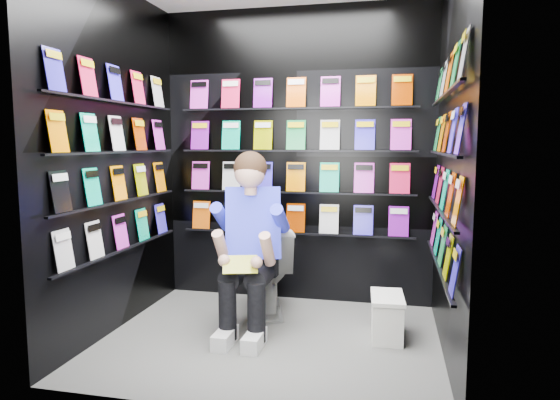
# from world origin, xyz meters

# --- Properties ---
(floor) EXTENTS (2.40, 2.40, 0.00)m
(floor) POSITION_xyz_m (0.00, 0.00, 0.00)
(floor) COLOR slate
(floor) RESTS_ON ground
(wall_back) EXTENTS (2.40, 0.04, 2.60)m
(wall_back) POSITION_xyz_m (0.00, 1.00, 1.30)
(wall_back) COLOR black
(wall_back) RESTS_ON floor
(wall_front) EXTENTS (2.40, 0.04, 2.60)m
(wall_front) POSITION_xyz_m (0.00, -1.00, 1.30)
(wall_front) COLOR black
(wall_front) RESTS_ON floor
(wall_left) EXTENTS (0.04, 2.00, 2.60)m
(wall_left) POSITION_xyz_m (-1.20, 0.00, 1.30)
(wall_left) COLOR black
(wall_left) RESTS_ON floor
(wall_right) EXTENTS (0.04, 2.00, 2.60)m
(wall_right) POSITION_xyz_m (1.20, 0.00, 1.30)
(wall_right) COLOR black
(wall_right) RESTS_ON floor
(comics_back) EXTENTS (2.10, 0.06, 1.37)m
(comics_back) POSITION_xyz_m (0.00, 0.97, 1.31)
(comics_back) COLOR #DE1D51
(comics_back) RESTS_ON wall_back
(comics_left) EXTENTS (0.06, 1.70, 1.37)m
(comics_left) POSITION_xyz_m (-1.17, 0.00, 1.31)
(comics_left) COLOR #DE1D51
(comics_left) RESTS_ON wall_left
(comics_right) EXTENTS (0.06, 1.70, 1.37)m
(comics_right) POSITION_xyz_m (1.17, 0.00, 1.31)
(comics_right) COLOR #DE1D51
(comics_right) RESTS_ON wall_right
(toilet) EXTENTS (0.62, 0.84, 0.73)m
(toilet) POSITION_xyz_m (-0.18, 0.60, 0.37)
(toilet) COLOR silver
(toilet) RESTS_ON floor
(longbox) EXTENTS (0.24, 0.40, 0.29)m
(longbox) POSITION_xyz_m (0.82, 0.22, 0.15)
(longbox) COLOR white
(longbox) RESTS_ON floor
(longbox_lid) EXTENTS (0.26, 0.42, 0.03)m
(longbox_lid) POSITION_xyz_m (0.82, 0.22, 0.30)
(longbox_lid) COLOR white
(longbox_lid) RESTS_ON longbox
(reader) EXTENTS (0.77, 0.94, 1.50)m
(reader) POSITION_xyz_m (-0.18, 0.22, 0.79)
(reader) COLOR #3338EB
(reader) RESTS_ON toilet
(held_comic) EXTENTS (0.27, 0.20, 0.10)m
(held_comic) POSITION_xyz_m (-0.18, -0.13, 0.58)
(held_comic) COLOR green
(held_comic) RESTS_ON reader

